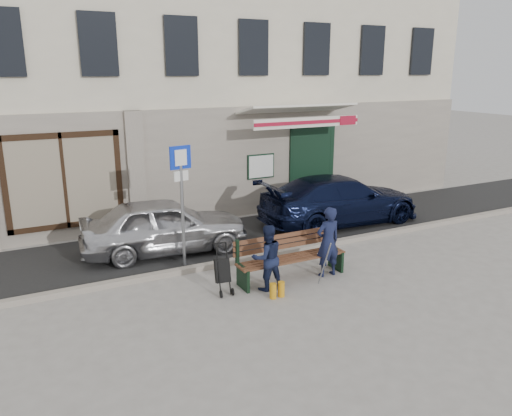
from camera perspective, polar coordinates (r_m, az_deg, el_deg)
ground at (r=10.10m, az=1.81°, el=-9.07°), size 80.00×80.00×0.00m
asphalt_lane at (r=12.71m, az=-4.97°, el=-3.85°), size 60.00×3.20×0.01m
curb at (r=11.31m, az=-1.88°, el=-5.98°), size 60.00×0.18×0.12m
building at (r=17.10m, az=-12.52°, el=17.72°), size 20.00×8.27×10.00m
car_silver at (r=11.96m, az=-10.38°, el=-1.97°), size 4.03×1.95×1.32m
car_navy at (r=14.21m, az=9.57°, el=0.94°), size 4.75×1.99×1.37m
parking_sign at (r=10.77m, az=-8.51°, el=2.41°), size 0.49×0.13×2.67m
bench at (r=10.36m, az=3.84°, el=-5.70°), size 2.40×1.17×0.98m
man at (r=10.50m, az=8.22°, el=-3.84°), size 0.55×0.36×1.50m
woman at (r=9.79m, az=1.28°, el=-5.68°), size 0.68×0.54×1.33m
stroller at (r=9.72m, az=-3.84°, el=-7.27°), size 0.32×0.43×0.99m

